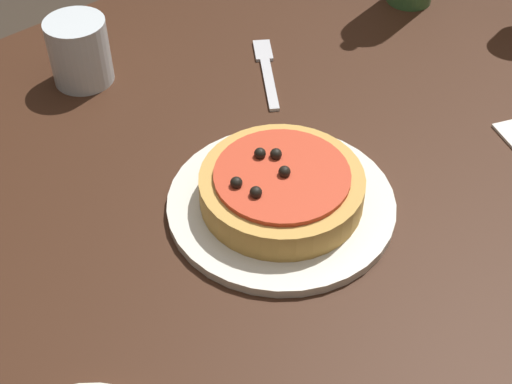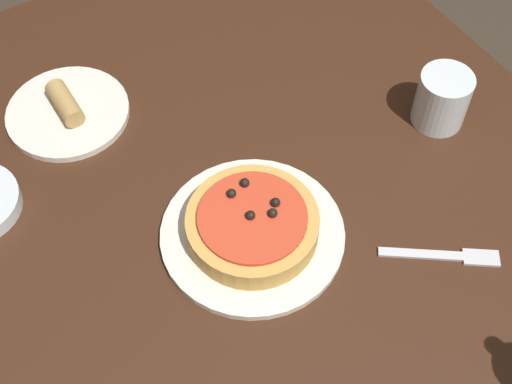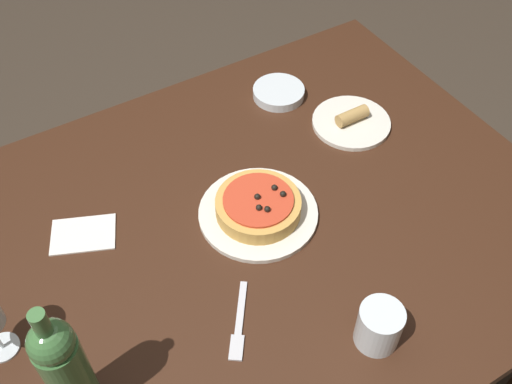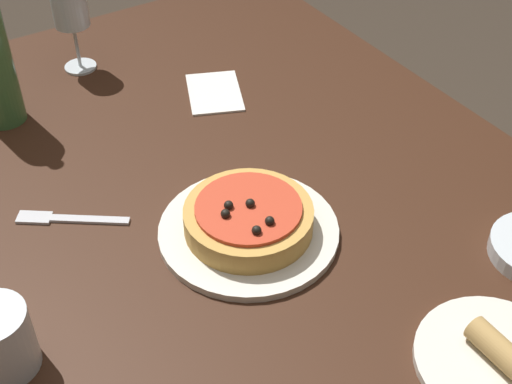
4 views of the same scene
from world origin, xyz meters
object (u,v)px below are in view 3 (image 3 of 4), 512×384
(water_cup, at_px, (379,326))
(side_plate, at_px, (351,121))
(pizza, at_px, (258,205))
(dinner_plate, at_px, (258,213))
(fork, at_px, (239,325))
(dining_table, at_px, (243,251))
(side_bowl, at_px, (279,92))
(wine_bottle, at_px, (65,369))

(water_cup, height_order, side_plate, water_cup)
(pizza, bearing_deg, water_cup, -84.66)
(dinner_plate, xyz_separation_m, fork, (-0.18, -0.22, -0.00))
(dining_table, height_order, side_bowl, side_bowl)
(pizza, bearing_deg, dinner_plate, 137.85)
(pizza, relative_size, fork, 1.26)
(wine_bottle, bearing_deg, fork, -1.40)
(wine_bottle, xyz_separation_m, side_plate, (0.86, 0.35, -0.13))
(pizza, height_order, side_plate, pizza)
(dining_table, relative_size, side_bowl, 10.32)
(water_cup, distance_m, side_plate, 0.61)
(pizza, xyz_separation_m, side_bowl, (0.26, 0.33, -0.02))
(dining_table, xyz_separation_m, water_cup, (0.09, -0.36, 0.13))
(side_bowl, bearing_deg, water_cup, -107.80)
(wine_bottle, relative_size, side_plate, 1.56)
(wine_bottle, height_order, side_bowl, wine_bottle)
(wine_bottle, relative_size, side_bowl, 2.25)
(fork, distance_m, side_plate, 0.65)
(water_cup, bearing_deg, pizza, 95.34)
(dining_table, xyz_separation_m, pizza, (0.05, 0.02, 0.11))
(side_bowl, distance_m, side_plate, 0.22)
(dining_table, bearing_deg, side_bowl, 47.84)
(water_cup, distance_m, fork, 0.27)
(dinner_plate, xyz_separation_m, water_cup, (0.04, -0.38, 0.04))
(dinner_plate, height_order, water_cup, water_cup)
(dining_table, distance_m, side_bowl, 0.48)
(water_cup, bearing_deg, dining_table, 103.71)
(dining_table, bearing_deg, wine_bottle, -156.16)
(dinner_plate, distance_m, water_cup, 0.38)
(fork, xyz_separation_m, side_plate, (0.54, 0.36, 0.01))
(wine_bottle, bearing_deg, side_bowl, 35.71)
(side_plate, bearing_deg, side_bowl, 117.50)
(dinner_plate, xyz_separation_m, side_plate, (0.36, 0.14, 0.00))
(pizza, distance_m, fork, 0.28)
(dining_table, xyz_separation_m, dinner_plate, (0.05, 0.02, 0.09))
(dinner_plate, relative_size, fork, 1.77)
(dinner_plate, height_order, pizza, pizza)
(dining_table, distance_m, fork, 0.25)
(dining_table, xyz_separation_m, side_bowl, (0.32, 0.35, 0.09))
(water_cup, height_order, side_bowl, water_cup)
(dinner_plate, distance_m, fork, 0.28)
(dining_table, bearing_deg, water_cup, -76.29)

